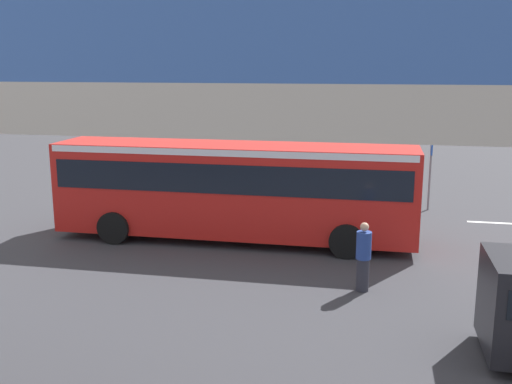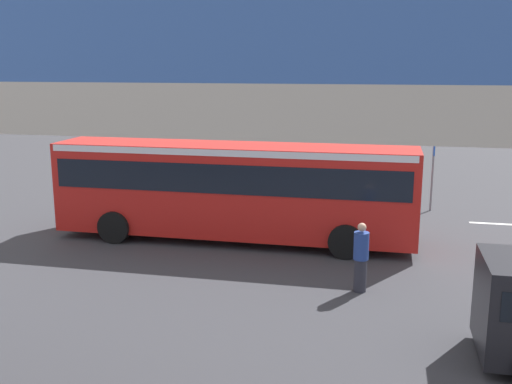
{
  "view_description": "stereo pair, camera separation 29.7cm",
  "coord_description": "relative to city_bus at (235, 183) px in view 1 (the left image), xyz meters",
  "views": [
    {
      "loc": [
        -3.62,
        19.24,
        5.67
      ],
      "look_at": [
        0.11,
        0.88,
        1.6
      ],
      "focal_mm": 41.82,
      "sensor_mm": 36.0,
      "label": 1
    },
    {
      "loc": [
        -3.91,
        19.17,
        5.67
      ],
      "look_at": [
        0.11,
        0.88,
        1.6
      ],
      "focal_mm": 41.82,
      "sensor_mm": 36.0,
      "label": 2
    }
  ],
  "objects": [
    {
      "name": "lane_dash_leftmost",
      "position": [
        -8.8,
        -3.81,
        -1.88
      ],
      "size": [
        2.0,
        0.2,
        0.01
      ],
      "primitive_type": "cube",
      "color": "silver",
      "rests_on": "ground"
    },
    {
      "name": "lane_dash_centre",
      "position": [
        -0.8,
        -3.81,
        -1.88
      ],
      "size": [
        2.0,
        0.2,
        0.01
      ],
      "primitive_type": "cube",
      "color": "silver",
      "rests_on": "ground"
    },
    {
      "name": "lane_dash_rightmost",
      "position": [
        7.2,
        -3.81,
        -1.88
      ],
      "size": [
        2.0,
        0.2,
        0.01
      ],
      "primitive_type": "cube",
      "color": "silver",
      "rests_on": "ground"
    },
    {
      "name": "lane_dash_right",
      "position": [
        3.2,
        -3.81,
        -1.88
      ],
      "size": [
        2.0,
        0.2,
        0.01
      ],
      "primitive_type": "cube",
      "color": "silver",
      "rests_on": "ground"
    },
    {
      "name": "city_bus",
      "position": [
        0.0,
        0.0,
        0.0
      ],
      "size": [
        11.54,
        2.85,
        3.15
      ],
      "color": "red",
      "rests_on": "ground"
    },
    {
      "name": "pedestrian",
      "position": [
        -4.22,
        3.79,
        -1.0
      ],
      "size": [
        0.38,
        0.38,
        1.79
      ],
      "color": "#2D2D38",
      "rests_on": "ground"
    },
    {
      "name": "pedestrian_overpass",
      "position": [
        -0.8,
        11.86,
        3.02
      ],
      "size": [
        30.36,
        2.6,
        6.59
      ],
      "color": "#B2ADA5",
      "rests_on": "ground"
    },
    {
      "name": "ground",
      "position": [
        -0.8,
        -0.92,
        -1.88
      ],
      "size": [
        80.0,
        80.0,
        0.0
      ],
      "primitive_type": "plane",
      "color": "#38383D"
    },
    {
      "name": "lane_dash_left",
      "position": [
        -4.8,
        -3.81,
        -1.88
      ],
      "size": [
        2.0,
        0.2,
        0.01
      ],
      "primitive_type": "cube",
      "color": "silver",
      "rests_on": "ground"
    },
    {
      "name": "traffic_sign",
      "position": [
        -6.52,
        -5.36,
        0.01
      ],
      "size": [
        0.08,
        0.6,
        2.8
      ],
      "color": "slate",
      "rests_on": "ground"
    }
  ]
}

